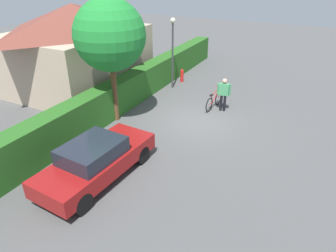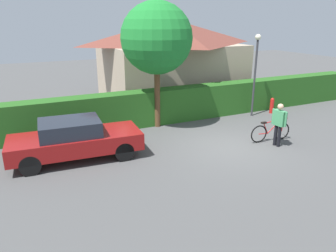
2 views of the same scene
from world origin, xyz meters
The scene contains 9 objects.
ground_plane centered at (0.00, 0.00, 0.00)m, with size 60.00×60.00×0.00m, color #4B4B4B.
hedge_row centered at (0.00, 3.88, 0.80)m, with size 21.47×0.90×1.60m, color #265A1D.
house_distant centered at (1.39, 8.10, 2.40)m, with size 7.97×6.07×4.69m.
parked_car_near centered at (-5.54, 1.32, 0.75)m, with size 4.55×2.01×1.44m.
bicycle centered at (1.86, -0.22, 0.40)m, with size 1.80×0.50×0.99m.
person_rider centered at (1.74, -0.73, 0.99)m, with size 0.26×0.67×1.69m.
street_lamp centered at (3.51, 2.95, 2.61)m, with size 0.28×0.28×4.01m.
tree_kerbside centered at (-1.51, 3.43, 3.91)m, with size 3.05×3.05×5.45m.
fire_hydrant centered at (4.76, 2.90, 0.41)m, with size 0.20×0.20×0.81m.
Camera 1 is at (-12.04, -4.69, 6.51)m, focal length 32.76 mm.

